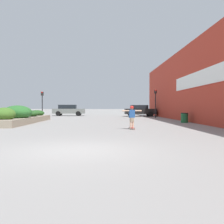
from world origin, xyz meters
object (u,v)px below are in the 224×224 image
Objects in this scene: car_center_left at (69,110)px; car_center_right at (140,110)px; skateboarder at (132,114)px; trash_bin at (185,118)px; skateboard at (132,128)px; traffic_light_left at (42,100)px; traffic_light_right at (155,99)px; car_rightmost at (211,111)px.

car_center_right is (10.42, -2.89, -0.02)m from car_center_left.
skateboarder is 8.01m from trash_bin.
car_center_left is at bearing 125.98° from trash_bin.
skateboard is 0.15× the size of car_center_right.
traffic_light_left is (-9.17, 15.45, 1.29)m from skateboarder.
trash_bin is 0.24× the size of traffic_light_right.
skateboard is 0.15× the size of car_rightmost.
skateboarder is 0.31× the size of car_center_right.
car_center_right is at bearing 106.62° from traffic_light_right.
car_center_left reaches higher than skateboard.
car_center_left reaches higher than trash_bin.
traffic_light_left is at bearing 107.29° from skateboarder.
car_rightmost is (9.09, 15.71, 0.32)m from trash_bin.
traffic_light_right is (-0.52, 9.60, 1.94)m from trash_bin.
car_center_right reaches higher than car_rightmost.
traffic_light_right is at bearing 16.62° from car_center_right.
skateboarder is at bearing 17.13° from car_center_left.
trash_bin is 0.26× the size of traffic_light_left.
skateboarder is 0.31× the size of car_rightmost.
car_center_left is (-7.08, 22.98, 0.80)m from skateboard.
traffic_light_left is at bearing 146.89° from trash_bin.
car_rightmost is (14.26, 21.82, 0.67)m from skateboard.
traffic_light_right is (11.73, -7.27, 1.48)m from car_center_left.
skateboard is at bearing 146.84° from car_rightmost.
traffic_light_left is at bearing -178.96° from traffic_light_right.
skateboarder reaches higher than car_rightmost.
skateboarder is (0.00, 0.00, 0.83)m from skateboard.
traffic_light_left reaches higher than trash_bin.
traffic_light_left is 0.92× the size of traffic_light_right.
traffic_light_right is at bearing 1.04° from traffic_light_left.
traffic_light_right reaches higher than trash_bin.
skateboard is 0.13× the size of car_center_left.
trash_bin reaches higher than skateboard.
skateboarder is at bearing -130.22° from trash_bin.
skateboard is 26.07m from car_rightmost.
car_center_left is (-12.25, 16.87, 0.45)m from trash_bin.
traffic_light_left is 13.81m from traffic_light_right.
traffic_light_left is (-9.17, 15.45, 2.12)m from skateboard.
car_rightmost is at bearing 59.94° from trash_bin.
traffic_light_right is at bearing 122.46° from car_rightmost.
traffic_light_left reaches higher than skateboard.
trash_bin is 0.18× the size of car_center_left.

